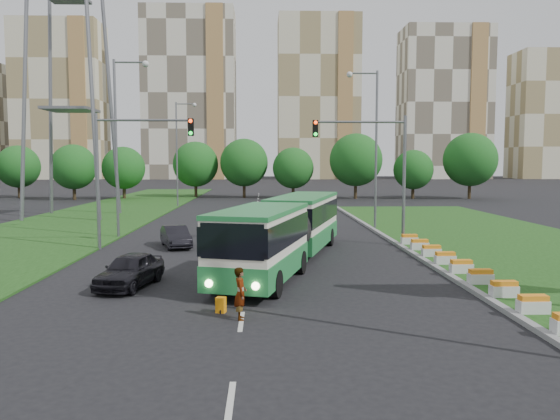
{
  "coord_description": "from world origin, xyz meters",
  "views": [
    {
      "loc": [
        -2.28,
        -23.33,
        5.15
      ],
      "look_at": [
        -1.38,
        5.79,
        2.6
      ],
      "focal_mm": 35.0,
      "sensor_mm": 36.0,
      "label": 1
    }
  ],
  "objects_px": {
    "traffic_mast_left": "(125,159)",
    "car_left_near": "(130,270)",
    "traffic_mast_median": "(378,159)",
    "shopping_trolley": "(221,305)",
    "articulated_bus": "(283,230)",
    "pedestrian": "(240,294)",
    "car_left_far": "(176,236)"
  },
  "relations": [
    {
      "from": "traffic_mast_median",
      "to": "car_left_far",
      "type": "distance_m",
      "value": 13.26
    },
    {
      "from": "car_left_far",
      "to": "traffic_mast_left",
      "type": "bearing_deg",
      "value": 177.18
    },
    {
      "from": "traffic_mast_left",
      "to": "articulated_bus",
      "type": "relative_size",
      "value": 0.47
    },
    {
      "from": "traffic_mast_median",
      "to": "pedestrian",
      "type": "relative_size",
      "value": 4.61
    },
    {
      "from": "traffic_mast_median",
      "to": "pedestrian",
      "type": "height_order",
      "value": "traffic_mast_median"
    },
    {
      "from": "traffic_mast_left",
      "to": "shopping_trolley",
      "type": "relative_size",
      "value": 14.87
    },
    {
      "from": "traffic_mast_median",
      "to": "articulated_bus",
      "type": "height_order",
      "value": "traffic_mast_median"
    },
    {
      "from": "traffic_mast_left",
      "to": "articulated_bus",
      "type": "height_order",
      "value": "traffic_mast_left"
    },
    {
      "from": "articulated_bus",
      "to": "shopping_trolley",
      "type": "height_order",
      "value": "articulated_bus"
    },
    {
      "from": "articulated_bus",
      "to": "car_left_far",
      "type": "height_order",
      "value": "articulated_bus"
    },
    {
      "from": "traffic_mast_left",
      "to": "car_left_near",
      "type": "bearing_deg",
      "value": -75.41
    },
    {
      "from": "articulated_bus",
      "to": "pedestrian",
      "type": "bearing_deg",
      "value": -84.23
    },
    {
      "from": "traffic_mast_median",
      "to": "shopping_trolley",
      "type": "relative_size",
      "value": 14.87
    },
    {
      "from": "pedestrian",
      "to": "shopping_trolley",
      "type": "relative_size",
      "value": 3.23
    },
    {
      "from": "car_left_far",
      "to": "shopping_trolley",
      "type": "relative_size",
      "value": 7.29
    },
    {
      "from": "traffic_mast_median",
      "to": "shopping_trolley",
      "type": "height_order",
      "value": "traffic_mast_median"
    },
    {
      "from": "car_left_near",
      "to": "traffic_mast_left",
      "type": "bearing_deg",
      "value": 116.63
    },
    {
      "from": "articulated_bus",
      "to": "car_left_far",
      "type": "xyz_separation_m",
      "value": [
        -6.33,
        5.63,
        -1.08
      ]
    },
    {
      "from": "traffic_mast_left",
      "to": "traffic_mast_median",
      "type": "bearing_deg",
      "value": 3.77
    },
    {
      "from": "traffic_mast_median",
      "to": "car_left_far",
      "type": "bearing_deg",
      "value": -179.0
    },
    {
      "from": "traffic_mast_median",
      "to": "traffic_mast_left",
      "type": "bearing_deg",
      "value": -176.23
    },
    {
      "from": "articulated_bus",
      "to": "car_left_far",
      "type": "distance_m",
      "value": 8.54
    },
    {
      "from": "car_left_far",
      "to": "pedestrian",
      "type": "bearing_deg",
      "value": -92.22
    },
    {
      "from": "traffic_mast_median",
      "to": "articulated_bus",
      "type": "relative_size",
      "value": 0.47
    },
    {
      "from": "articulated_bus",
      "to": "car_left_near",
      "type": "relative_size",
      "value": 4.14
    },
    {
      "from": "car_left_near",
      "to": "shopping_trolley",
      "type": "bearing_deg",
      "value": -32.72
    },
    {
      "from": "articulated_bus",
      "to": "car_left_near",
      "type": "bearing_deg",
      "value": -126.49
    },
    {
      "from": "articulated_bus",
      "to": "car_left_near",
      "type": "xyz_separation_m",
      "value": [
        -6.52,
        -5.05,
        -1.02
      ]
    },
    {
      "from": "pedestrian",
      "to": "shopping_trolley",
      "type": "distance_m",
      "value": 1.26
    },
    {
      "from": "car_left_near",
      "to": "car_left_far",
      "type": "xyz_separation_m",
      "value": [
        0.19,
        10.68,
        -0.06
      ]
    },
    {
      "from": "articulated_bus",
      "to": "traffic_mast_left",
      "type": "bearing_deg",
      "value": 167.74
    },
    {
      "from": "articulated_bus",
      "to": "shopping_trolley",
      "type": "bearing_deg",
      "value": -89.4
    }
  ]
}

